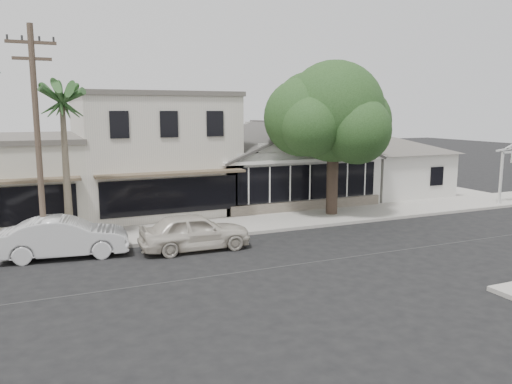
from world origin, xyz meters
name	(u,v)px	position (x,y,z in m)	size (l,w,h in m)	color
ground	(304,264)	(0.00, 0.00, 0.00)	(140.00, 140.00, 0.00)	black
sidewalk_north	(70,241)	(-8.00, 6.75, 0.07)	(90.00, 3.50, 0.15)	#9E9991
corner_shop	(278,161)	(5.00, 12.47, 2.62)	(10.40, 8.60, 5.10)	silver
side_cottage	(391,173)	(13.20, 11.50, 1.50)	(6.00, 6.00, 3.00)	silver
row_building_near	(149,154)	(-3.00, 13.50, 3.25)	(8.00, 10.00, 6.50)	beige
utility_pole	(37,136)	(-9.00, 5.20, 4.79)	(1.80, 0.24, 9.00)	brown
car_0	(195,231)	(-3.24, 3.55, 0.78)	(1.85, 4.60, 1.57)	beige
car_1	(65,237)	(-8.26, 4.60, 0.80)	(1.70, 4.87, 1.60)	silver
shade_tree	(330,115)	(5.55, 7.27, 5.54)	(7.59, 6.86, 8.42)	#46352A
palm_east	(62,98)	(-8.00, 5.97, 6.24)	(3.16, 3.16, 7.33)	#726651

